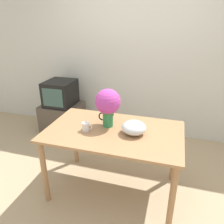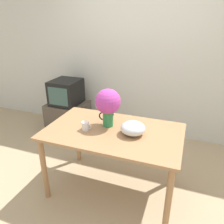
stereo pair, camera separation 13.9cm
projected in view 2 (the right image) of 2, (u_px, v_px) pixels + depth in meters
The scene contains 8 objects.
ground_plane at pixel (105, 189), 2.62m from camera, with size 12.00×12.00×0.00m, color tan.
wall_back at pixel (142, 58), 3.48m from camera, with size 8.00×0.05×2.60m.
table at pixel (113, 139), 2.36m from camera, with size 1.44×0.88×0.79m.
flower_vase at pixel (108, 104), 2.32m from camera, with size 0.27×0.27×0.42m.
coffee_mug at pixel (86, 126), 2.31m from camera, with size 0.11×0.08×0.09m.
white_bowl at pixel (133, 128), 2.22m from camera, with size 0.25×0.25×0.14m.
tv_stand at pixel (68, 117), 3.86m from camera, with size 0.65×0.55×0.54m.
tv_set at pixel (66, 92), 3.67m from camera, with size 0.45×0.50×0.41m.
Camera 2 is at (0.78, -1.88, 1.89)m, focal length 35.00 mm.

